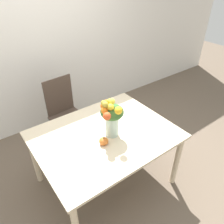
# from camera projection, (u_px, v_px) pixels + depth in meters

# --- Properties ---
(ground_plane) EXTENTS (12.00, 12.00, 0.00)m
(ground_plane) POSITION_uv_depth(u_px,v_px,m) (106.00, 180.00, 2.65)
(ground_plane) COLOR brown
(wall_back) EXTENTS (8.00, 0.06, 2.70)m
(wall_back) POSITION_uv_depth(u_px,v_px,m) (37.00, 38.00, 2.93)
(wall_back) COLOR white
(wall_back) RESTS_ON ground_plane
(dining_table) EXTENTS (1.39, 1.09, 0.74)m
(dining_table) POSITION_uv_depth(u_px,v_px,m) (105.00, 140.00, 2.28)
(dining_table) COLOR beige
(dining_table) RESTS_ON ground_plane
(flower_vase) EXTENTS (0.26, 0.29, 0.42)m
(flower_vase) POSITION_uv_depth(u_px,v_px,m) (111.00, 116.00, 2.10)
(flower_vase) COLOR #B2CCBC
(flower_vase) RESTS_ON dining_table
(pumpkin) EXTENTS (0.09, 0.09, 0.08)m
(pumpkin) POSITION_uv_depth(u_px,v_px,m) (104.00, 141.00, 2.09)
(pumpkin) COLOR orange
(pumpkin) RESTS_ON dining_table
(dining_chair_near_window) EXTENTS (0.45, 0.45, 0.97)m
(dining_chair_near_window) POSITION_uv_depth(u_px,v_px,m) (66.00, 113.00, 2.97)
(dining_chair_near_window) COLOR #47382D
(dining_chair_near_window) RESTS_ON ground_plane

